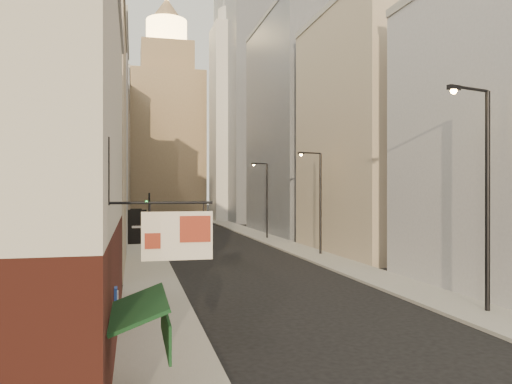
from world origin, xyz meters
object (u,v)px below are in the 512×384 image
traffic_light_left (149,209)px  clock_tower (167,128)px  streetlamp_near (484,186)px  streetlamp_mid (318,197)px  white_tower (235,115)px  streetlamp_far (266,196)px

traffic_light_left → clock_tower: bearing=-110.1°
streetlamp_near → streetlamp_mid: bearing=74.6°
streetlamp_mid → traffic_light_left: streetlamp_mid is taller
clock_tower → streetlamp_mid: (7.89, -62.92, -12.93)m
traffic_light_left → streetlamp_mid: bearing=131.4°
white_tower → traffic_light_left: size_ratio=8.30×
clock_tower → streetlamp_far: size_ratio=5.52×
streetlamp_near → streetlamp_mid: streetlamp_near is taller
white_tower → streetlamp_far: (-3.69, -34.78, -13.96)m
white_tower → streetlamp_mid: size_ratio=5.04×
streetlamp_far → clock_tower: bearing=74.3°
streetlamp_near → streetlamp_far: size_ratio=1.16×
clock_tower → streetlamp_near: (7.73, -82.48, -12.26)m
streetlamp_far → traffic_light_left: streetlamp_far is taller
clock_tower → streetlamp_near: clock_tower is taller
clock_tower → white_tower: bearing=-51.8°
white_tower → traffic_light_left: bearing=-111.8°
white_tower → streetlamp_far: 37.66m
streetlamp_far → traffic_light_left: bearing=179.5°
streetlamp_far → streetlamp_mid: bearing=-111.9°
white_tower → streetlamp_near: size_ratio=4.41×
clock_tower → streetlamp_far: (7.31, -48.78, -12.99)m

